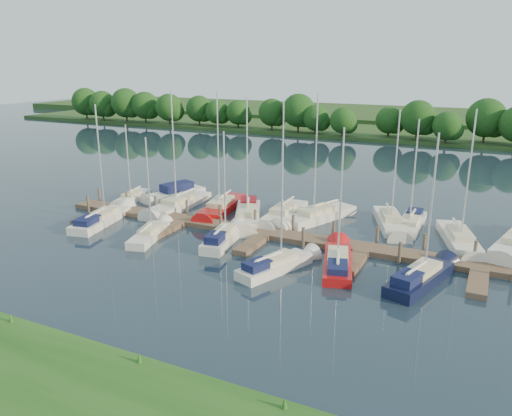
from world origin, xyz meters
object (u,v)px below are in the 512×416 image
at_px(dock, 264,236).
at_px(sailboat_n_0, 132,199).
at_px(motorboat, 175,194).
at_px(sailboat_s_2, 224,239).
at_px(sailboat_n_5, 283,216).

xyz_separation_m(dock, sailboat_n_0, (-16.65, 4.03, 0.07)).
bearing_deg(motorboat, sailboat_s_2, 159.65).
height_order(dock, motorboat, motorboat).
xyz_separation_m(motorboat, sailboat_s_2, (11.16, -9.52, -0.04)).
bearing_deg(sailboat_n_5, sailboat_n_0, 2.63).
xyz_separation_m(dock, motorboat, (-13.50, 7.12, 0.18)).
relative_size(motorboat, sailboat_s_2, 0.77).
relative_size(dock, motorboat, 5.70).
bearing_deg(sailboat_n_5, dock, 93.91).
distance_m(sailboat_n_0, sailboat_n_5, 16.17).
height_order(sailboat_n_5, sailboat_s_2, sailboat_n_5).
height_order(sailboat_n_0, sailboat_n_5, sailboat_n_5).
height_order(dock, sailboat_n_0, sailboat_n_0).
height_order(sailboat_n_0, motorboat, sailboat_n_0).
distance_m(dock, motorboat, 15.27).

